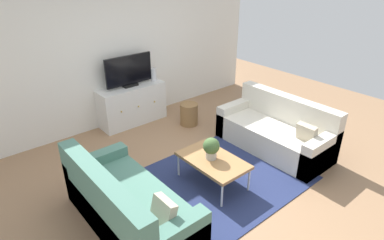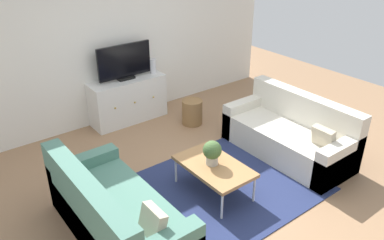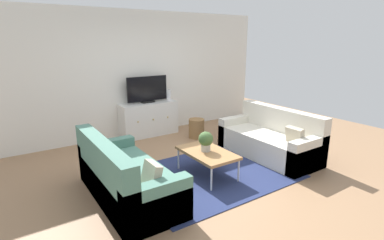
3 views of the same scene
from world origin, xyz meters
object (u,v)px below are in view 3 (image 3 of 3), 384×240
coffee_table (207,153)px  tv_console (149,119)px  couch_right_side (271,140)px  flat_screen_tv (147,90)px  couch_left_side (123,179)px  wicker_basket (196,128)px  potted_plant (206,140)px  glass_vase (169,95)px

coffee_table → tv_console: bearing=86.2°
couch_right_side → tv_console: couch_right_side is taller
flat_screen_tv → couch_left_side: bearing=-122.5°
couch_right_side → wicker_basket: bearing=109.5°
tv_console → coffee_table: bearing=-93.8°
couch_right_side → couch_left_side: bearing=180.0°
tv_console → flat_screen_tv: 0.66m
couch_left_side → potted_plant: (1.36, -0.00, 0.29)m
couch_left_side → coffee_table: 1.37m
potted_plant → flat_screen_tv: flat_screen_tv is taller
coffee_table → tv_console: 2.42m
couch_left_side → potted_plant: 1.39m
glass_vase → couch_left_side: bearing=-130.7°
flat_screen_tv → wicker_basket: bearing=-45.3°
couch_right_side → wicker_basket: (-0.57, 1.61, -0.08)m
flat_screen_tv → glass_vase: 0.55m
tv_console → glass_vase: 0.71m
couch_left_side → potted_plant: bearing=-0.2°
glass_vase → wicker_basket: size_ratio=0.57×
coffee_table → tv_console: size_ratio=0.76×
couch_left_side → flat_screen_tv: flat_screen_tv is taller
couch_left_side → couch_right_side: size_ratio=1.00×
tv_console → potted_plant: bearing=-94.0°
coffee_table → couch_right_side: bearing=1.4°
potted_plant → glass_vase: 2.49m
couch_left_side → couch_right_side: (2.87, 0.00, 0.00)m
couch_right_side → flat_screen_tv: size_ratio=2.01×
glass_vase → wicker_basket: bearing=-71.4°
flat_screen_tv → glass_vase: flat_screen_tv is taller
coffee_table → wicker_basket: wicker_basket is taller
potted_plant → flat_screen_tv: size_ratio=0.34×
flat_screen_tv → couch_right_side: bearing=-60.7°
potted_plant → tv_console: bearing=86.0°
couch_right_side → potted_plant: size_ratio=5.99×
coffee_table → glass_vase: size_ratio=4.09×
coffee_table → wicker_basket: size_ratio=2.33×
flat_screen_tv → potted_plant: bearing=-94.0°
coffee_table → potted_plant: 0.21m
flat_screen_tv → wicker_basket: flat_screen_tv is taller
tv_console → flat_screen_tv: flat_screen_tv is taller
couch_left_side → wicker_basket: couch_left_side is taller
potted_plant → coffee_table: bearing=-75.9°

